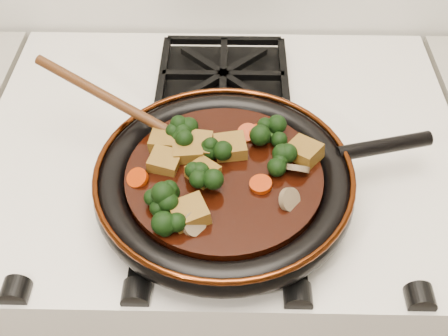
{
  "coord_description": "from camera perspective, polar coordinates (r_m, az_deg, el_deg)",
  "views": [
    {
      "loc": [
        0.02,
        1.05,
        1.52
      ],
      "look_at": [
        0.01,
        1.57,
        0.97
      ],
      "focal_mm": 45.0,
      "sensor_mm": 36.0,
      "label": 1
    }
  ],
  "objects": [
    {
      "name": "stove",
      "position": [
        1.24,
        -0.18,
        -12.3
      ],
      "size": [
        0.76,
        0.6,
        0.9
      ],
      "primitive_type": "cube",
      "color": "silver",
      "rests_on": "ground"
    },
    {
      "name": "burner_grate_front",
      "position": [
        0.78,
        -0.47,
        -3.61
      ],
      "size": [
        0.23,
        0.23,
        0.03
      ],
      "primitive_type": null,
      "color": "black",
      "rests_on": "stove"
    },
    {
      "name": "burner_grate_back",
      "position": [
        0.99,
        -0.08,
        9.03
      ],
      "size": [
        0.23,
        0.23,
        0.03
      ],
      "primitive_type": null,
      "color": "black",
      "rests_on": "stove"
    },
    {
      "name": "skillet",
      "position": [
        0.77,
        0.15,
        -1.3
      ],
      "size": [
        0.48,
        0.36,
        0.05
      ],
      "rotation": [
        0.0,
        0.0,
        0.25
      ],
      "color": "black",
      "rests_on": "burner_grate_front"
    },
    {
      "name": "braising_sauce",
      "position": [
        0.77,
        -0.0,
        -1.08
      ],
      "size": [
        0.27,
        0.27,
        0.02
      ],
      "primitive_type": "cylinder",
      "color": "black",
      "rests_on": "skillet"
    },
    {
      "name": "tofu_cube_0",
      "position": [
        0.77,
        -6.04,
        0.64
      ],
      "size": [
        0.05,
        0.05,
        0.03
      ],
      "primitive_type": "cube",
      "rotation": [
        0.09,
        -0.03,
        1.33
      ],
      "color": "brown",
      "rests_on": "braising_sauce"
    },
    {
      "name": "tofu_cube_1",
      "position": [
        0.75,
        -2.15,
        -0.43
      ],
      "size": [
        0.05,
        0.05,
        0.03
      ],
      "primitive_type": "cube",
      "rotation": [
        -0.06,
        0.11,
        0.83
      ],
      "color": "brown",
      "rests_on": "braising_sauce"
    },
    {
      "name": "tofu_cube_2",
      "position": [
        0.78,
        0.66,
        2.09
      ],
      "size": [
        0.05,
        0.05,
        0.03
      ],
      "primitive_type": "cube",
      "rotation": [
        0.02,
        -0.05,
        0.15
      ],
      "color": "brown",
      "rests_on": "braising_sauce"
    },
    {
      "name": "tofu_cube_3",
      "position": [
        0.79,
        -2.85,
        2.31
      ],
      "size": [
        0.05,
        0.05,
        0.03
      ],
      "primitive_type": "cube",
      "rotation": [
        -0.12,
        -0.05,
        3.05
      ],
      "color": "brown",
      "rests_on": "braising_sauce"
    },
    {
      "name": "tofu_cube_4",
      "position": [
        0.78,
        -3.72,
        1.73
      ],
      "size": [
        0.05,
        0.04,
        0.02
      ],
      "primitive_type": "cube",
      "rotation": [
        0.03,
        0.0,
        0.13
      ],
      "color": "brown",
      "rests_on": "braising_sauce"
    },
    {
      "name": "tofu_cube_5",
      "position": [
        0.7,
        -3.52,
        -4.61
      ],
      "size": [
        0.06,
        0.06,
        0.03
      ],
      "primitive_type": "cube",
      "rotation": [
        -0.11,
        0.01,
        1.96
      ],
      "color": "brown",
      "rests_on": "braising_sauce"
    },
    {
      "name": "tofu_cube_6",
      "position": [
        0.8,
        -6.14,
        2.79
      ],
      "size": [
        0.04,
        0.04,
        0.02
      ],
      "primitive_type": "cube",
      "rotation": [
        -0.06,
        0.0,
        1.45
      ],
      "color": "brown",
      "rests_on": "braising_sauce"
    },
    {
      "name": "tofu_cube_7",
      "position": [
        0.78,
        8.13,
        1.61
      ],
      "size": [
        0.06,
        0.06,
        0.03
      ],
      "primitive_type": "cube",
      "rotation": [
        -0.02,
        0.11,
        2.46
      ],
      "color": "brown",
      "rests_on": "braising_sauce"
    },
    {
      "name": "broccoli_floret_0",
      "position": [
        0.81,
        -4.27,
        4.39
      ],
      "size": [
        0.06,
        0.06,
        0.06
      ],
      "primitive_type": null,
      "rotation": [
        -0.0,
        0.06,
        1.6
      ],
      "color": "black",
      "rests_on": "braising_sauce"
    },
    {
      "name": "broccoli_floret_1",
      "position": [
        0.79,
        -4.74,
        2.66
      ],
      "size": [
        0.07,
        0.07,
        0.07
      ],
      "primitive_type": null,
      "rotation": [
        0.21,
        0.18,
        1.53
      ],
      "color": "black",
      "rests_on": "braising_sauce"
    },
    {
      "name": "broccoli_floret_2",
      "position": [
        0.78,
        -0.57,
        1.69
      ],
      "size": [
        0.08,
        0.09,
        0.07
      ],
      "primitive_type": null,
      "rotation": [
        0.17,
        0.17,
        2.77
      ],
      "color": "black",
      "rests_on": "braising_sauce"
    },
    {
      "name": "broccoli_floret_3",
      "position": [
        0.74,
        -2.13,
        -1.2
      ],
      "size": [
        0.08,
        0.08,
        0.06
      ],
      "primitive_type": null,
      "rotation": [
        0.15,
        -0.02,
        2.09
      ],
      "color": "black",
      "rests_on": "braising_sauce"
    },
    {
      "name": "broccoli_floret_4",
      "position": [
        0.8,
        4.64,
        3.35
      ],
      "size": [
        0.09,
        0.08,
        0.07
      ],
      "primitive_type": null,
      "rotation": [
        0.22,
        0.18,
        1.21
      ],
      "color": "black",
      "rests_on": "braising_sauce"
    },
    {
      "name": "broccoli_floret_5",
      "position": [
        0.72,
        -5.86,
        -2.94
      ],
      "size": [
        0.07,
        0.07,
        0.07
      ],
      "primitive_type": null,
      "rotation": [
        0.15,
        0.15,
        0.01
      ],
      "color": "black",
      "rests_on": "braising_sauce"
    },
    {
      "name": "broccoli_floret_6",
      "position": [
        0.76,
        5.96,
        0.33
      ],
      "size": [
        0.08,
        0.08,
        0.06
      ],
      "primitive_type": null,
      "rotation": [
        0.14,
        0.06,
        0.55
      ],
      "color": "black",
      "rests_on": "braising_sauce"
    },
    {
      "name": "broccoli_floret_7",
      "position": [
        0.72,
        -6.26,
        -3.75
      ],
      "size": [
        0.08,
        0.08,
        0.05
      ],
      "primitive_type": null,
      "rotation": [
        -0.02,
        -0.07,
        0.6
      ],
      "color": "black",
      "rests_on": "braising_sauce"
    },
    {
      "name": "broccoli_floret_8",
      "position": [
        0.7,
        -5.27,
        -5.35
      ],
      "size": [
        0.08,
        0.09,
        0.06
      ],
      "primitive_type": null,
      "rotation": [
        -0.08,
        -0.13,
        2.55
      ],
      "color": "black",
      "rests_on": "braising_sauce"
    },
    {
      "name": "carrot_coin_0",
      "position": [
        0.76,
        -8.78,
        -1.03
      ],
      "size": [
        0.03,
        0.03,
        0.02
      ],
      "primitive_type": "cylinder",
      "rotation": [
        0.33,
        -0.32,
        0.0
      ],
      "color": "#A42904",
      "rests_on": "braising_sauce"
    },
    {
      "name": "carrot_coin_1",
      "position": [
        0.74,
        3.75,
        -1.67
      ],
      "size": [
        0.03,
        0.03,
        0.01
      ],
      "primitive_type": "cylinder",
      "rotation": [
        0.06,
        -0.1,
        0.0
      ],
      "color": "#A42904",
      "rests_on": "braising_sauce"
    },
    {
      "name": "carrot_coin_2",
      "position": [
        0.81,
        2.42,
        3.57
      ],
      "size": [
        0.03,
        0.03,
        0.02
      ],
      "primitive_type": "cylinder",
      "rotation": [
        0.35,
        -0.21,
        0.0
      ],
      "color": "#A42904",
      "rests_on": "braising_sauce"
    },
    {
      "name": "carrot_coin_3",
      "position": [
        0.81,
        3.59,
        3.56
      ],
      "size": [
        0.03,
        0.03,
        0.01
      ],
      "primitive_type": "cylinder",
      "rotation": [
        0.07,
        0.06,
        0.0
      ],
      "color": "#A42904",
      "rests_on": "braising_sauce"
    },
    {
      "name": "carrot_coin_4",
      "position": [
        0.7,
        -5.82,
        -5.71
      ],
      "size": [
        0.03,
        0.03,
        0.02
      ],
      "primitive_type": "cylinder",
      "rotation": [
        -0.34,
        -0.33,
        0.0
      ],
      "color": "#A42904",
      "rests_on": "braising_sauce"
    },
    {
      "name": "mushroom_slice_0",
      "position": [
        0.7,
        -3.09,
        -5.73
      ],
      "size": [
        0.04,
        0.04,
        0.03
      ],
      "primitive_type": "cylinder",
      "rotation": [
        0.78,
        0.0,
        0.88
      ],
      "color": "brown",
      "rests_on": "braising_sauce"
    },
    {
      "name": "mushroom_slice_1",
      "position": [
        0.76,
        7.45,
        -0.05
      ],
      "size": [
        0.04,
        0.03,
        0.03
      ],
      "primitive_type": "cylinder",
      "rotation": [
        0.86,
        0.0,
        2.95
      ],
      "color": "brown",
      "rests_on": "braising_sauce"
    },
    {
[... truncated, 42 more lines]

